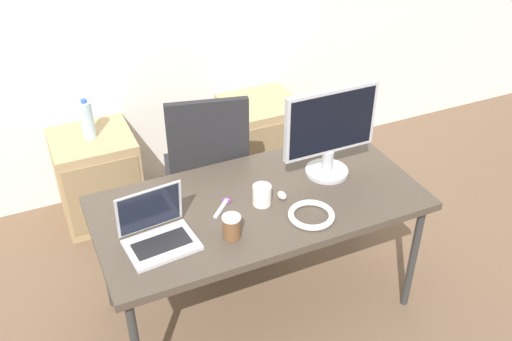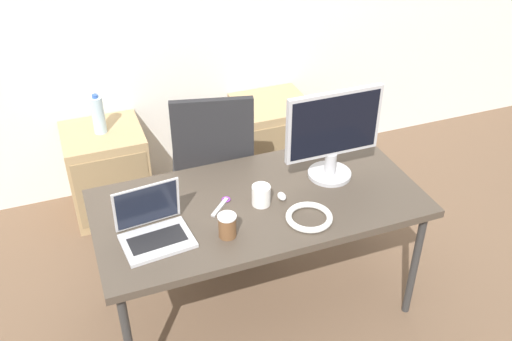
{
  "view_description": "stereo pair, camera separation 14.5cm",
  "coord_description": "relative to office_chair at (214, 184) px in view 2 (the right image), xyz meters",
  "views": [
    {
      "loc": [
        -0.93,
        -2.02,
        2.38
      ],
      "look_at": [
        0.0,
        0.04,
        0.87
      ],
      "focal_mm": 40.0,
      "sensor_mm": 36.0,
      "label": 1
    },
    {
      "loc": [
        -0.8,
        -2.07,
        2.38
      ],
      "look_at": [
        0.0,
        0.04,
        0.87
      ],
      "focal_mm": 40.0,
      "sensor_mm": 36.0,
      "label": 2
    }
  ],
  "objects": [
    {
      "name": "ground_plane",
      "position": [
        0.04,
        -0.66,
        -0.39
      ],
      "size": [
        14.0,
        14.0,
        0.0
      ],
      "primitive_type": "plane",
      "color": "brown"
    },
    {
      "name": "desk",
      "position": [
        0.04,
        -0.66,
        0.28
      ],
      "size": [
        1.6,
        0.78,
        0.72
      ],
      "color": "#473D33",
      "rests_on": "ground_plane"
    },
    {
      "name": "office_chair",
      "position": [
        0.0,
        0.0,
        0.0
      ],
      "size": [
        0.58,
        0.61,
        1.05
      ],
      "color": "#232326",
      "rests_on": "ground_plane"
    },
    {
      "name": "cabinet_left",
      "position": [
        -0.57,
        0.5,
        -0.09
      ],
      "size": [
        0.49,
        0.47,
        0.6
      ],
      "color": "tan",
      "rests_on": "ground_plane"
    },
    {
      "name": "cabinet_right",
      "position": [
        0.59,
        0.5,
        -0.09
      ],
      "size": [
        0.49,
        0.47,
        0.6
      ],
      "color": "tan",
      "rests_on": "ground_plane"
    },
    {
      "name": "water_bottle",
      "position": [
        -0.57,
        0.5,
        0.33
      ],
      "size": [
        0.08,
        0.08,
        0.26
      ],
      "color": "silver",
      "rests_on": "cabinet_left"
    },
    {
      "name": "laptop_center",
      "position": [
        -0.49,
        -0.76,
        0.38
      ],
      "size": [
        0.32,
        0.27,
        0.24
      ],
      "color": "silver",
      "rests_on": "desk"
    },
    {
      "name": "monitor",
      "position": [
        0.46,
        -0.59,
        0.58
      ],
      "size": [
        0.5,
        0.22,
        0.48
      ],
      "color": "#B7B7BC",
      "rests_on": "desk"
    },
    {
      "name": "mouse",
      "position": [
        0.15,
        -0.69,
        0.35
      ],
      "size": [
        0.04,
        0.06,
        0.03
      ],
      "color": "silver",
      "rests_on": "desk"
    },
    {
      "name": "coffee_cup_white",
      "position": [
        0.04,
        -0.69,
        0.38
      ],
      "size": [
        0.09,
        0.09,
        0.1
      ],
      "color": "white",
      "rests_on": "desk"
    },
    {
      "name": "coffee_cup_brown",
      "position": [
        -0.19,
        -0.86,
        0.39
      ],
      "size": [
        0.08,
        0.08,
        0.11
      ],
      "color": "brown",
      "rests_on": "desk"
    },
    {
      "name": "cable_coil",
      "position": [
        0.2,
        -0.89,
        0.34
      ],
      "size": [
        0.22,
        0.22,
        0.03
      ],
      "color": "white",
      "rests_on": "desk"
    },
    {
      "name": "scissors",
      "position": [
        -0.14,
        -0.64,
        0.34
      ],
      "size": [
        0.14,
        0.14,
        0.01
      ],
      "color": "#B2B2B7",
      "rests_on": "desk"
    }
  ]
}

